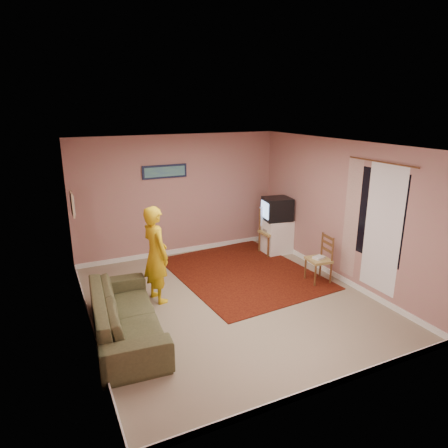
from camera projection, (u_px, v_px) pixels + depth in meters
name	position (u px, v px, depth m)	size (l,w,h in m)	color
ground	(229.00, 300.00, 6.78)	(5.00, 5.00, 0.00)	gray
wall_back	(179.00, 196.00, 8.57)	(4.50, 0.02, 2.60)	#A3796B
wall_front	(332.00, 289.00, 4.24)	(4.50, 0.02, 2.60)	#A3796B
wall_left	(83.00, 247.00, 5.49)	(0.02, 5.00, 2.60)	#A3796B
wall_right	(340.00, 211.00, 7.32)	(0.02, 5.00, 2.60)	#A3796B
ceiling	(230.00, 145.00, 6.03)	(4.50, 5.00, 0.02)	silver
baseboard_back	(181.00, 250.00, 8.92)	(4.50, 0.02, 0.10)	white
baseboard_front	(323.00, 387.00, 4.60)	(4.50, 0.02, 0.10)	white
baseboard_left	(92.00, 327.00, 5.85)	(0.02, 5.00, 0.10)	white
baseboard_right	(334.00, 274.00, 7.68)	(0.02, 5.00, 0.10)	white
window	(377.00, 215.00, 6.50)	(0.01, 1.10, 1.50)	black
curtain_sheer	(382.00, 230.00, 6.42)	(0.01, 0.75, 2.10)	white
curtain_floral	(351.00, 219.00, 7.02)	(0.01, 0.35, 2.10)	beige
curtain_rod	(381.00, 162.00, 6.23)	(0.02, 0.02, 1.40)	brown
picture_back	(165.00, 172.00, 8.27)	(0.95, 0.04, 0.28)	#131834
picture_left	(72.00, 204.00, 6.82)	(0.04, 0.38, 0.42)	beige
area_rug	(243.00, 273.00, 7.85)	(2.44, 3.05, 0.02)	black
tv_cabinet	(276.00, 236.00, 8.88)	(0.59, 0.54, 0.75)	white
crt_tv	(277.00, 209.00, 8.70)	(0.65, 0.60, 0.49)	black
chair_a	(272.00, 227.00, 8.72)	(0.47, 0.44, 0.55)	tan
dvd_player	(272.00, 230.00, 8.74)	(0.32, 0.23, 0.05)	#A2A2A7
blue_throw	(268.00, 216.00, 8.83)	(0.40, 0.05, 0.42)	#8FACEA
chair_b	(319.00, 254.00, 7.32)	(0.42, 0.44, 0.49)	tan
game_console	(319.00, 258.00, 7.34)	(0.20, 0.15, 0.04)	silver
sofa	(126.00, 314.00, 5.66)	(2.24, 0.88, 0.66)	brown
person	(156.00, 254.00, 6.56)	(0.60, 0.39, 1.64)	yellow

